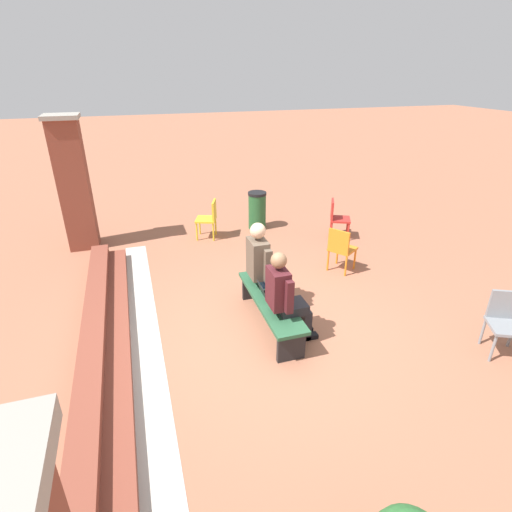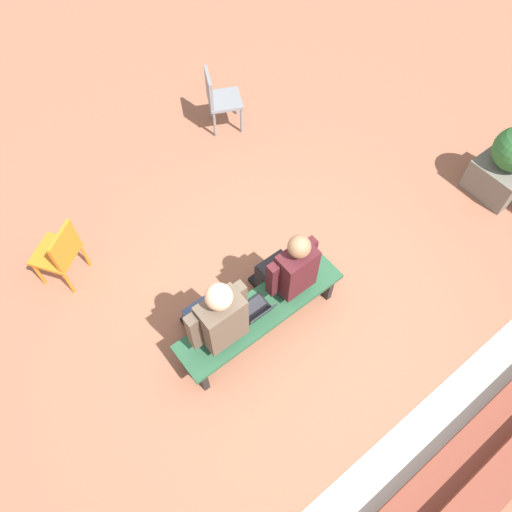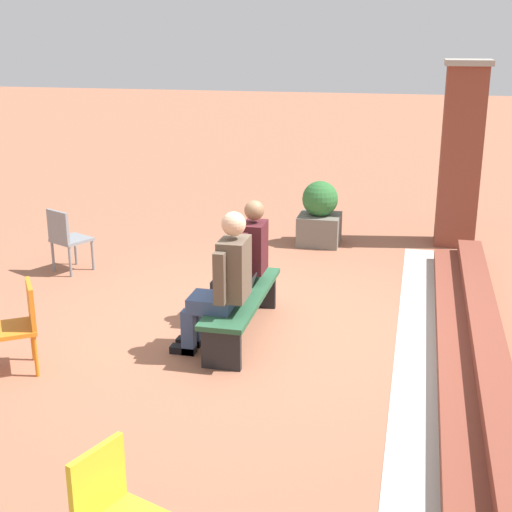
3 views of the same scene
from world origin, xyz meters
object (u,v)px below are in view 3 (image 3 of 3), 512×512
at_px(plastic_chair_near_bench_left, 66,236).
at_px(planter, 320,215).
at_px(person_student, 245,257).
at_px(person_adult, 223,280).
at_px(plastic_chair_far_right, 20,322).
at_px(plastic_chair_near_bench_right, 114,511).
at_px(bench, 242,303).
at_px(laptop, 242,292).

xyz_separation_m(plastic_chair_near_bench_left, planter, (-2.01, 3.00, -0.04)).
distance_m(person_student, plastic_chair_near_bench_left, 2.85).
bearing_deg(person_adult, plastic_chair_far_right, -65.79).
bearing_deg(person_adult, planter, 174.48).
bearing_deg(person_student, plastic_chair_near_bench_left, -112.03).
bearing_deg(person_adult, plastic_chair_near_bench_right, 4.23).
relative_size(plastic_chair_near_bench_left, planter, 0.89).
xyz_separation_m(bench, plastic_chair_far_right, (1.23, -1.78, 0.13)).
height_order(laptop, plastic_chair_far_right, plastic_chair_far_right).
bearing_deg(plastic_chair_near_bench_left, plastic_chair_far_right, 18.86).
height_order(person_student, plastic_chair_near_bench_left, person_student).
bearing_deg(bench, laptop, 11.07).
bearing_deg(plastic_chair_far_right, person_adult, 114.21).
height_order(bench, plastic_chair_near_bench_right, plastic_chair_near_bench_right).
bearing_deg(plastic_chair_near_bench_left, plastic_chair_near_bench_right, 29.77).
xyz_separation_m(person_adult, plastic_chair_near_bench_left, (-1.91, -2.62, -0.27)).
distance_m(plastic_chair_far_right, planter, 5.13).
bearing_deg(planter, plastic_chair_near_bench_left, -56.21).
xyz_separation_m(laptop, planter, (-3.52, 0.29, -0.06)).
bearing_deg(bench, plastic_chair_near_bench_left, -118.27).
xyz_separation_m(person_adult, planter, (-3.92, 0.38, -0.32)).
bearing_deg(plastic_chair_near_bench_right, plastic_chair_far_right, -139.99).
bearing_deg(plastic_chair_far_right, bench, 124.60).
distance_m(plastic_chair_near_bench_left, planter, 3.61).
bearing_deg(person_student, bench, 9.88).
distance_m(bench, plastic_chair_near_bench_left, 3.06).
height_order(person_adult, plastic_chair_near_bench_right, person_adult).
xyz_separation_m(plastic_chair_near_bench_right, planter, (-6.99, 0.15, -0.04)).
height_order(plastic_chair_far_right, planter, planter).
relative_size(person_student, laptop, 4.19).
bearing_deg(plastic_chair_near_bench_right, laptop, -177.64).
xyz_separation_m(person_student, laptop, (0.45, 0.08, -0.22)).
relative_size(bench, person_adult, 1.26).
xyz_separation_m(person_student, person_adult, (0.85, -0.01, 0.04)).
xyz_separation_m(laptop, plastic_chair_near_bench_right, (3.47, 0.14, -0.02)).
distance_m(person_student, laptop, 0.50).
bearing_deg(plastic_chair_near_bench_right, person_adult, -175.77).
bearing_deg(person_adult, bench, 171.08).
bearing_deg(laptop, plastic_chair_near_bench_left, -119.17).
height_order(bench, person_adult, person_adult).
relative_size(person_adult, planter, 1.52).
bearing_deg(plastic_chair_near_bench_right, planter, 178.76).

